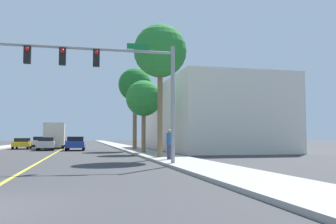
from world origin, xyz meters
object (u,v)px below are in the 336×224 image
object	(u,v)px
palm_near	(160,52)
car_yellow	(22,143)
car_black	(60,141)
pedestrian	(170,144)
palm_far	(135,86)
car_silver	(46,143)
car_white	(40,142)
traffic_signal_mast	(111,72)
delivery_truck	(55,135)
palm_mid	(144,99)
car_blue	(76,143)

from	to	relation	value
palm_near	car_yellow	xyz separation A→B (m)	(-12.16, 23.39, -6.46)
car_black	pedestrian	xyz separation A→B (m)	(8.59, -39.19, 0.32)
palm_far	car_silver	bearing A→B (deg)	160.11
car_white	car_silver	bearing A→B (deg)	-83.71
traffic_signal_mast	car_black	distance (m)	42.74
palm_near	car_silver	distance (m)	21.32
delivery_truck	car_white	bearing A→B (deg)	108.84
car_yellow	delivery_truck	xyz separation A→B (m)	(3.65, 2.06, 0.98)
traffic_signal_mast	palm_mid	bearing A→B (deg)	73.94
car_blue	car_yellow	world-z (taller)	car_blue
car_blue	car_black	world-z (taller)	car_blue
palm_near	car_silver	bearing A→B (deg)	115.97
pedestrian	car_yellow	bearing A→B (deg)	52.30
palm_far	car_black	xyz separation A→B (m)	(-8.91, 21.83, -6.25)
car_silver	car_white	bearing A→B (deg)	96.11
palm_far	car_black	bearing A→B (deg)	112.19
traffic_signal_mast	palm_near	distance (m)	7.06
palm_mid	palm_far	bearing A→B (deg)	87.91
palm_near	palm_mid	world-z (taller)	palm_near
palm_mid	delivery_truck	size ratio (longest dim) A/B	0.71
car_white	car_blue	bearing A→B (deg)	-73.42
car_silver	traffic_signal_mast	bearing A→B (deg)	-80.32
palm_far	delivery_truck	bearing A→B (deg)	130.22
car_black	car_yellow	xyz separation A→B (m)	(-3.64, -13.36, -0.02)
palm_near	car_black	size ratio (longest dim) A/B	2.16
car_white	car_yellow	bearing A→B (deg)	-99.11
delivery_truck	pedestrian	distance (m)	29.18
car_blue	car_silver	xyz separation A→B (m)	(-3.17, 1.30, -0.01)
traffic_signal_mast	delivery_truck	size ratio (longest dim) A/B	1.05
car_silver	pedestrian	bearing A→B (deg)	-69.40
traffic_signal_mast	pedestrian	size ratio (longest dim) A/B	5.18
pedestrian	car_silver	bearing A→B (deg)	50.38
palm_mid	car_white	bearing A→B (deg)	114.24
palm_near	palm_mid	bearing A→B (deg)	89.10
palm_mid	car_white	world-z (taller)	palm_mid
pedestrian	car_white	bearing A→B (deg)	44.77
traffic_signal_mast	car_yellow	distance (m)	30.41
car_yellow	pedestrian	bearing A→B (deg)	113.30
palm_mid	delivery_truck	distance (m)	20.18
traffic_signal_mast	palm_far	xyz separation A→B (m)	(4.01, 20.45, 2.30)
car_silver	car_yellow	size ratio (longest dim) A/B	1.02
palm_near	car_blue	world-z (taller)	palm_near
car_blue	delivery_truck	distance (m)	8.95
palm_far	car_blue	bearing A→B (deg)	161.42
palm_near	car_white	distance (m)	34.89
traffic_signal_mast	car_black	world-z (taller)	traffic_signal_mast
palm_near	car_black	xyz separation A→B (m)	(-8.52, 36.75, -6.43)
palm_mid	car_blue	xyz separation A→B (m)	(-5.86, 9.52, -4.00)
car_white	car_silver	world-z (taller)	car_white
car_white	car_yellow	distance (m)	9.11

